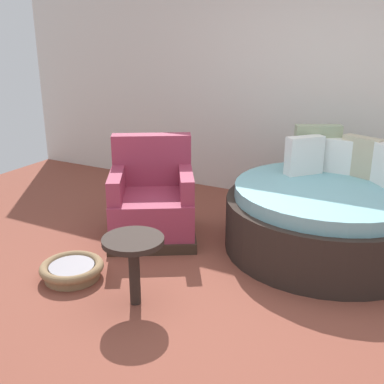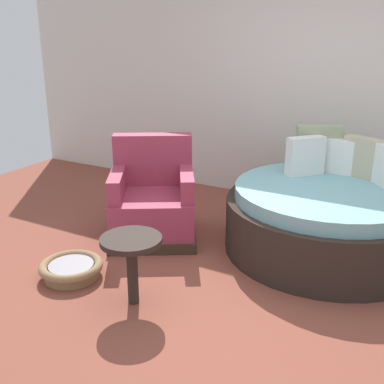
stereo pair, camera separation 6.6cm
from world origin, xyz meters
TOP-DOWN VIEW (x-y plane):
  - ground_plane at (0.00, 0.00)m, footprint 8.00×8.00m
  - back_wall at (0.00, 2.24)m, footprint 8.00×0.12m
  - round_daybed at (0.47, 1.07)m, footprint 1.79×1.79m
  - red_armchair at (-1.06, 0.57)m, footprint 1.10×1.10m
  - pet_basket at (-1.18, -0.44)m, footprint 0.51×0.51m
  - side_table at (-0.52, -0.50)m, footprint 0.44×0.44m

SIDE VIEW (x-z plane):
  - ground_plane at x=0.00m, z-range -0.02..0.00m
  - pet_basket at x=-1.18m, z-range 0.01..0.14m
  - round_daybed at x=0.47m, z-range -0.20..0.83m
  - red_armchair at x=-1.06m, z-range -0.14..0.80m
  - side_table at x=-0.52m, z-range 0.17..0.69m
  - back_wall at x=0.00m, z-range 0.00..2.61m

